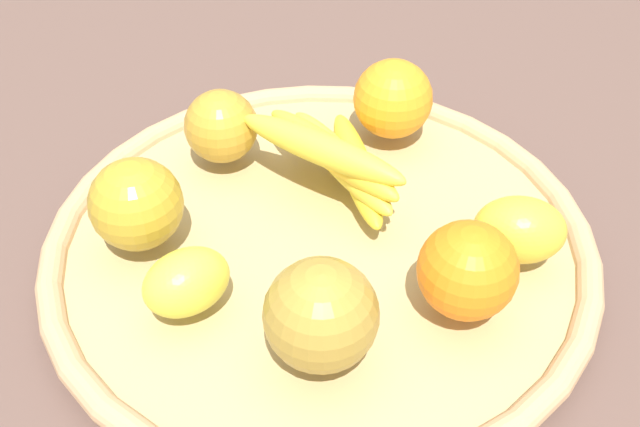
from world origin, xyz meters
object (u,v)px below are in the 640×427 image
(apple_2, at_px, (221,126))
(banana_bunch, at_px, (338,158))
(lemon_0, at_px, (186,282))
(orange_1, at_px, (468,270))
(apple_1, at_px, (136,204))
(apple_0, at_px, (321,315))
(lemon_1, at_px, (520,230))
(orange_0, at_px, (393,99))

(apple_2, bearing_deg, banana_bunch, -48.78)
(lemon_0, relative_size, orange_1, 0.91)
(lemon_0, xyz_separation_m, orange_1, (0.18, -0.09, 0.01))
(orange_1, bearing_deg, banana_bunch, 97.65)
(orange_1, distance_m, apple_1, 0.26)
(apple_0, bearing_deg, banana_bunch, 59.74)
(lemon_1, bearing_deg, lemon_0, 166.18)
(apple_1, height_order, lemon_1, apple_1)
(banana_bunch, bearing_deg, orange_0, 31.57)
(apple_0, xyz_separation_m, orange_0, (0.17, 0.21, -0.00))
(lemon_0, bearing_deg, apple_0, -49.96)
(apple_2, relative_size, orange_0, 0.89)
(orange_0, bearing_deg, banana_bunch, -148.43)
(lemon_0, relative_size, orange_0, 0.90)
(orange_1, bearing_deg, lemon_0, 154.28)
(apple_1, relative_size, lemon_1, 1.03)
(orange_0, bearing_deg, apple_0, -130.00)
(apple_0, xyz_separation_m, apple_2, (0.02, 0.24, -0.01))
(orange_1, xyz_separation_m, orange_0, (0.06, 0.21, 0.00))
(lemon_1, distance_m, apple_2, 0.27)
(apple_0, bearing_deg, apple_2, 85.84)
(banana_bunch, distance_m, apple_2, 0.11)
(apple_2, bearing_deg, orange_1, -68.81)
(lemon_0, distance_m, banana_bunch, 0.18)
(orange_1, relative_size, apple_1, 0.98)
(orange_1, bearing_deg, apple_0, 177.02)
(banana_bunch, xyz_separation_m, apple_1, (-0.17, 0.01, 0.01))
(apple_0, height_order, apple_1, apple_0)
(lemon_1, bearing_deg, apple_2, 126.45)
(apple_1, xyz_separation_m, lemon_1, (0.26, -0.15, -0.01))
(apple_1, distance_m, orange_0, 0.26)
(lemon_0, height_order, apple_2, apple_2)
(lemon_0, xyz_separation_m, lemon_1, (0.25, -0.06, 0.00))
(apple_1, xyz_separation_m, apple_2, (0.10, 0.07, -0.00))
(lemon_0, bearing_deg, banana_bunch, 25.09)
(lemon_0, height_order, banana_bunch, banana_bunch)
(lemon_1, xyz_separation_m, apple_2, (-0.16, 0.22, 0.01))
(orange_1, height_order, lemon_1, orange_1)
(banana_bunch, bearing_deg, lemon_1, -56.83)
(banana_bunch, relative_size, apple_2, 2.47)
(banana_bunch, height_order, lemon_1, banana_bunch)
(lemon_1, xyz_separation_m, orange_0, (-0.01, 0.19, 0.01))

